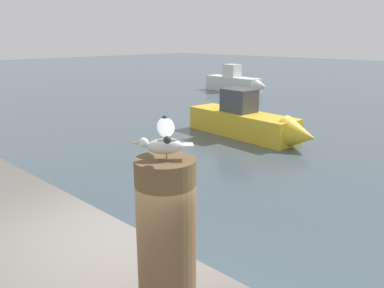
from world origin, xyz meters
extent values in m
cylinder|color=brown|center=(0.95, -0.59, 2.12)|extent=(0.40, 0.40, 1.11)
cylinder|color=#C67560|center=(0.94, -0.57, 2.69)|extent=(0.01, 0.01, 0.04)
cylinder|color=#C67560|center=(0.97, -0.60, 2.69)|extent=(0.01, 0.01, 0.04)
ellipsoid|color=white|center=(0.95, -0.59, 2.76)|extent=(0.22, 0.23, 0.10)
sphere|color=white|center=(0.86, -0.69, 2.78)|extent=(0.06, 0.06, 0.06)
cone|color=gold|center=(0.82, -0.73, 2.78)|extent=(0.04, 0.05, 0.02)
cube|color=white|center=(1.04, -0.48, 2.76)|extent=(0.11, 0.11, 0.01)
ellipsoid|color=white|center=(0.82, -0.47, 2.84)|extent=(0.27, 0.26, 0.10)
sphere|color=#2D2D2D|center=(0.73, -0.39, 2.87)|extent=(0.04, 0.04, 0.04)
ellipsoid|color=white|center=(1.08, -0.70, 2.84)|extent=(0.27, 0.26, 0.10)
sphere|color=#2D2D2D|center=(1.17, -0.78, 2.87)|extent=(0.04, 0.04, 0.04)
cube|color=yellow|center=(-5.39, 8.91, 0.42)|extent=(4.36, 1.64, 0.84)
cone|color=yellow|center=(-2.97, 8.66, 0.46)|extent=(1.20, 1.20, 1.09)
cube|color=#47474C|center=(-5.54, 8.93, 1.24)|extent=(1.19, 0.96, 0.81)
cube|color=silver|center=(-12.88, 18.10, 0.46)|extent=(3.97, 1.33, 0.92)
cone|color=silver|center=(-10.66, 17.94, 0.51)|extent=(1.02, 1.02, 0.95)
cube|color=white|center=(-12.98, 18.11, 1.32)|extent=(1.00, 0.89, 0.80)
camera|label=1|loc=(2.70, -2.19, 3.42)|focal=36.50mm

